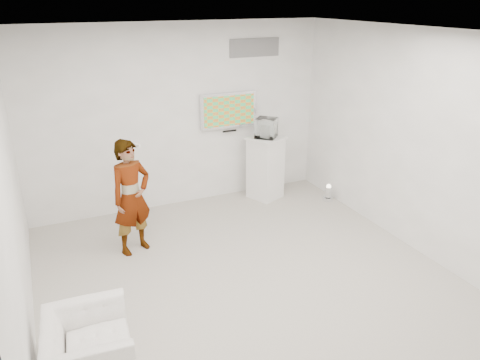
{
  "coord_description": "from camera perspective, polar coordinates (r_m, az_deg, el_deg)",
  "views": [
    {
      "loc": [
        -2.16,
        -4.71,
        3.36
      ],
      "look_at": [
        0.23,
        0.6,
        1.05
      ],
      "focal_mm": 35.0,
      "sensor_mm": 36.0,
      "label": 1
    }
  ],
  "objects": [
    {
      "name": "pedestal",
      "position": [
        8.18,
        3.11,
        1.51
      ],
      "size": [
        0.7,
        0.7,
        1.1
      ],
      "primitive_type": "cube",
      "rotation": [
        0.0,
        0.0,
        0.4
      ],
      "color": "white",
      "rests_on": "room"
    },
    {
      "name": "tv",
      "position": [
        7.98,
        -1.44,
        8.5
      ],
      "size": [
        1.0,
        0.08,
        0.6
      ],
      "primitive_type": "cube",
      "color": "silver",
      "rests_on": "room"
    },
    {
      "name": "wii_remote",
      "position": [
        6.53,
        -12.51,
        4.17
      ],
      "size": [
        0.09,
        0.13,
        0.03
      ],
      "primitive_type": "cube",
      "rotation": [
        0.0,
        0.0,
        0.49
      ],
      "color": "white",
      "rests_on": "person"
    },
    {
      "name": "console",
      "position": [
        7.98,
        3.21,
        5.96
      ],
      "size": [
        0.12,
        0.16,
        0.22
      ],
      "primitive_type": "cube",
      "rotation": [
        0.0,
        0.0,
        0.55
      ],
      "color": "white",
      "rests_on": "pedestal"
    },
    {
      "name": "person",
      "position": [
        6.51,
        -13.09,
        -2.05
      ],
      "size": [
        0.69,
        0.58,
        1.62
      ],
      "primitive_type": "imported",
      "rotation": [
        0.0,
        0.0,
        0.39
      ],
      "color": "white",
      "rests_on": "room"
    },
    {
      "name": "floor_uplight",
      "position": [
        8.31,
        10.7,
        -1.54
      ],
      "size": [
        0.24,
        0.24,
        0.29
      ],
      "primitive_type": "cylinder",
      "rotation": [
        0.0,
        0.0,
        0.36
      ],
      "color": "white",
      "rests_on": "room"
    },
    {
      "name": "vitrine",
      "position": [
        7.97,
        3.22,
        6.35
      ],
      "size": [
        0.47,
        0.47,
        0.33
      ],
      "primitive_type": "cube",
      "rotation": [
        0.0,
        0.0,
        0.82
      ],
      "color": "white",
      "rests_on": "pedestal"
    },
    {
      "name": "armchair",
      "position": [
        4.85,
        -17.99,
        -18.89
      ],
      "size": [
        0.86,
        0.96,
        0.58
      ],
      "primitive_type": "imported",
      "rotation": [
        0.0,
        0.0,
        1.49
      ],
      "color": "white",
      "rests_on": "room"
    },
    {
      "name": "logo_decal",
      "position": [
        8.05,
        1.79,
        15.84
      ],
      "size": [
        0.9,
        0.02,
        0.3
      ],
      "primitive_type": "cube",
      "color": "slate",
      "rests_on": "room"
    },
    {
      "name": "room",
      "position": [
        5.51,
        0.34,
        1.89
      ],
      "size": [
        5.01,
        5.01,
        3.0
      ],
      "color": "#A5A198",
      "rests_on": "ground"
    }
  ]
}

